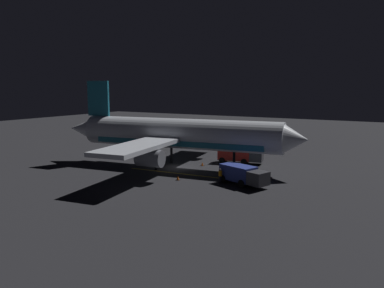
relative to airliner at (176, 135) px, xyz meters
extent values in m
cube|color=#232327|center=(-0.08, 0.57, -4.72)|extent=(180.00, 180.00, 0.20)
cube|color=gold|center=(2.83, 4.57, -4.62)|extent=(1.71, 19.06, 0.01)
cylinder|color=silver|center=(-0.08, 0.57, 0.19)|extent=(8.07, 28.73, 4.13)
cube|color=teal|center=(-0.08, 0.57, -0.94)|extent=(7.26, 24.47, 0.74)
cone|color=silver|center=(-2.24, 15.87, 0.19)|extent=(4.47, 3.84, 4.05)
cone|color=silver|center=(2.17, -15.34, 0.19)|extent=(4.37, 5.43, 3.72)
cube|color=teal|center=(1.77, -12.51, 4.84)|extent=(0.86, 3.61, 5.16)
cube|color=silver|center=(-8.66, -2.08, -0.43)|extent=(14.14, 6.66, 0.50)
cylinder|color=slate|center=(-8.16, -0.79, -1.83)|extent=(2.53, 3.46, 2.10)
cube|color=silver|center=(8.90, 0.41, -0.43)|extent=(14.14, 6.66, 0.50)
cylinder|color=slate|center=(8.06, 1.50, -1.83)|extent=(2.53, 3.46, 2.10)
cylinder|color=black|center=(-1.17, 8.31, -3.25)|extent=(0.41, 0.41, 2.75)
cylinder|color=black|center=(-2.20, -2.17, -3.25)|extent=(0.41, 0.41, 2.75)
cylinder|color=black|center=(2.71, -1.48, -3.25)|extent=(0.41, 0.41, 2.75)
cube|color=navy|center=(3.95, 11.11, -3.31)|extent=(3.38, 4.66, 1.73)
cube|color=#38383D|center=(4.95, 13.94, -3.42)|extent=(2.48, 2.36, 1.50)
cylinder|color=black|center=(4.44, 12.50, -4.17)|extent=(2.48, 1.62, 0.90)
cylinder|color=black|center=(3.46, 9.73, -4.17)|extent=(2.48, 1.62, 0.90)
cube|color=maroon|center=(-7.06, 5.82, -3.13)|extent=(2.93, 4.99, 2.09)
cube|color=#38383D|center=(-7.66, 9.00, -3.42)|extent=(2.29, 2.14, 1.50)
cylinder|color=black|center=(-7.37, 7.43, -4.17)|extent=(2.44, 1.31, 0.90)
cylinder|color=black|center=(-6.76, 4.20, -4.17)|extent=(2.44, 1.31, 0.90)
cylinder|color=black|center=(4.75, 9.21, -4.20)|extent=(0.32, 0.32, 0.85)
cylinder|color=orange|center=(4.75, 9.21, -3.45)|extent=(0.40, 0.40, 0.65)
sphere|color=tan|center=(4.75, 9.21, -3.00)|extent=(0.24, 0.24, 0.24)
cone|color=#EA590F|center=(-0.10, 10.25, -4.35)|extent=(0.36, 0.36, 0.55)
cube|color=black|center=(-0.10, 10.25, -4.61)|extent=(0.50, 0.50, 0.03)
cone|color=#EA590F|center=(-2.78, 2.70, -4.35)|extent=(0.36, 0.36, 0.55)
cube|color=black|center=(-2.78, 2.70, -4.61)|extent=(0.50, 0.50, 0.03)
cone|color=#EA590F|center=(6.02, 4.16, -4.35)|extent=(0.36, 0.36, 0.55)
cube|color=black|center=(6.02, 4.16, -4.61)|extent=(0.50, 0.50, 0.03)
cone|color=#EA590F|center=(-1.65, 11.98, -4.35)|extent=(0.36, 0.36, 0.55)
cube|color=black|center=(-1.65, 11.98, -4.61)|extent=(0.50, 0.50, 0.03)
camera|label=1|loc=(43.39, 27.87, 6.51)|focal=35.14mm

